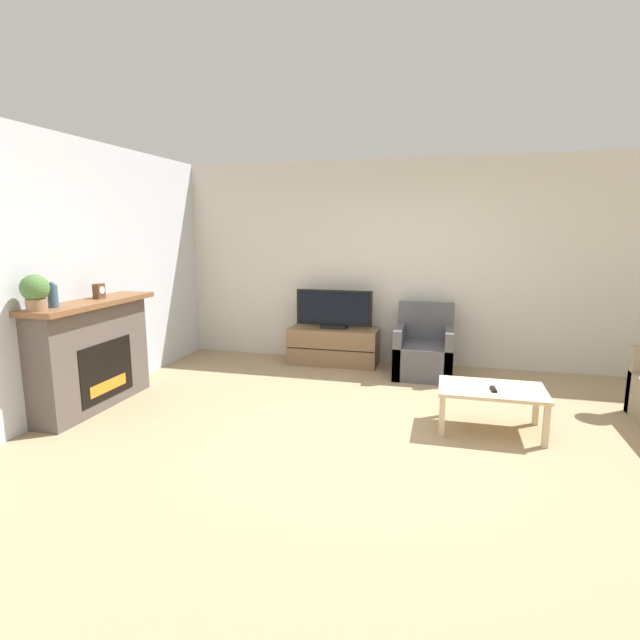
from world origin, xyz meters
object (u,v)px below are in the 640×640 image
mantel_vase_left (53,295)px  potted_plant (35,291)px  remote (493,389)px  armchair (424,352)px  fireplace (92,354)px  tv (334,311)px  mantel_clock (99,291)px  coffee_table (492,393)px  tv_stand (334,346)px

mantel_vase_left → potted_plant: 0.20m
mantel_vase_left → potted_plant: (0.00, -0.19, 0.06)m
remote → mantel_vase_left: bearing=-174.5°
remote → armchair: bearing=106.1°
fireplace → potted_plant: size_ratio=4.85×
fireplace → remote: fireplace is taller
tv → remote: tv is taller
mantel_clock → armchair: 3.79m
coffee_table → mantel_vase_left: bearing=-168.0°
mantel_clock → armchair: mantel_clock is taller
coffee_table → tv: bearing=134.9°
potted_plant → tv_stand: 3.65m
fireplace → remote: size_ratio=10.00×
fireplace → tv: size_ratio=1.49×
armchair → remote: (0.68, -1.73, 0.13)m
fireplace → tv_stand: size_ratio=1.29×
mantel_vase_left → potted_plant: bearing=-90.0°
fireplace → mantel_vase_left: bearing=-87.9°
potted_plant → armchair: bearing=40.0°
fireplace → remote: bearing=4.3°
mantel_vase_left → coffee_table: 4.03m
potted_plant → tv_stand: (1.97, 2.90, -1.03)m
mantel_clock → potted_plant: 0.81m
armchair → tv: bearing=169.3°
potted_plant → tv_stand: bearing=55.7°
tv → armchair: bearing=-10.7°
tv → potted_plant: bearing=-124.3°
tv_stand → armchair: 1.23m
potted_plant → armchair: size_ratio=0.36×
fireplace → coffee_table: (3.87, 0.36, -0.21)m
mantel_clock → coffee_table: 3.94m
remote → potted_plant: bearing=-171.7°
mantel_clock → potted_plant: potted_plant is taller
tv_stand → coffee_table: size_ratio=1.29×
mantel_vase_left → coffee_table: (3.85, 0.82, -0.86)m
armchair → remote: armchair is taller
armchair → mantel_vase_left: bearing=-142.1°
fireplace → armchair: size_ratio=1.75×
fireplace → tv_stand: 3.02m
mantel_vase_left → fireplace: bearing=92.1°
tv → armchair: (1.20, -0.23, -0.44)m
fireplace → mantel_clock: size_ratio=10.21×
tv → tv_stand: bearing=90.0°
fireplace → mantel_clock: bearing=83.5°
tv_stand → tv: bearing=-90.0°
mantel_vase_left → coffee_table: bearing=12.0°
remote → mantel_clock: bearing=176.6°
mantel_clock → tv_stand: (1.97, 2.09, -0.93)m
fireplace → mantel_vase_left: (0.02, -0.46, 0.65)m
potted_plant → fireplace: bearing=91.5°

